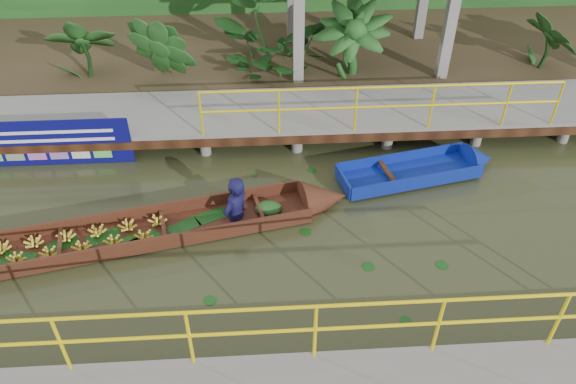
{
  "coord_description": "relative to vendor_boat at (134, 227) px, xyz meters",
  "views": [
    {
      "loc": [
        0.18,
        -7.48,
        7.05
      ],
      "look_at": [
        0.67,
        0.5,
        0.6
      ],
      "focal_mm": 35.0,
      "sensor_mm": 36.0,
      "label": 1
    }
  ],
  "objects": [
    {
      "name": "vendor_boat",
      "position": [
        0.0,
        0.0,
        0.0
      ],
      "size": [
        8.85,
        2.68,
        2.16
      ],
      "rotation": [
        0.0,
        0.0,
        0.21
      ],
      "color": "#3D1A10",
      "rests_on": "ground"
    },
    {
      "name": "land_strip",
      "position": [
        2.12,
        7.42,
        -0.05
      ],
      "size": [
        30.0,
        8.0,
        0.45
      ],
      "primitive_type": "cube",
      "color": "#372B1B",
      "rests_on": "ground"
    },
    {
      "name": "far_dock",
      "position": [
        2.14,
        3.35,
        0.2
      ],
      "size": [
        16.0,
        2.06,
        1.66
      ],
      "color": "slate",
      "rests_on": "ground"
    },
    {
      "name": "ground",
      "position": [
        2.12,
        -0.08,
        -0.28
      ],
      "size": [
        80.0,
        80.0,
        0.0
      ],
      "primitive_type": "plane",
      "color": "#2E361B",
      "rests_on": "ground"
    },
    {
      "name": "tropical_plants",
      "position": [
        4.37,
        5.22,
        0.99
      ],
      "size": [
        14.3,
        1.3,
        1.63
      ],
      "color": "#163F14",
      "rests_on": "ground"
    },
    {
      "name": "moored_blue_boat",
      "position": [
        6.12,
        1.63,
        -0.13
      ],
      "size": [
        3.46,
        1.54,
        0.8
      ],
      "rotation": [
        0.0,
        0.0,
        0.21
      ],
      "color": "navy",
      "rests_on": "ground"
    },
    {
      "name": "blue_banner",
      "position": [
        -2.09,
        2.4,
        0.28
      ],
      "size": [
        3.45,
        0.04,
        1.08
      ],
      "color": "#0B0B5A",
      "rests_on": "ground"
    }
  ]
}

